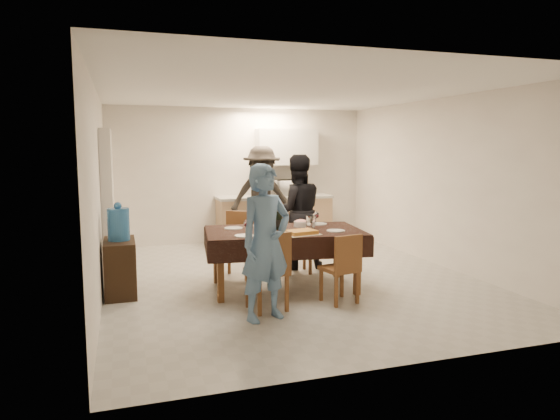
{
  "coord_description": "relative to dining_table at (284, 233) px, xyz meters",
  "views": [
    {
      "loc": [
        -2.23,
        -6.53,
        1.84
      ],
      "look_at": [
        -0.24,
        -0.3,
        1.02
      ],
      "focal_mm": 32.0,
      "sensor_mm": 36.0,
      "label": 1
    }
  ],
  "objects": [
    {
      "name": "plate_far_left",
      "position": [
        -0.6,
        0.3,
        0.04
      ],
      "size": [
        0.24,
        0.24,
        0.01
      ],
      "primitive_type": "cylinder",
      "color": "silver",
      "rests_on": "dining_table"
    },
    {
      "name": "wine_glass_c",
      "position": [
        -0.2,
        0.3,
        0.13
      ],
      "size": [
        0.08,
        0.08,
        0.18
      ],
      "primitive_type": null,
      "color": "white",
      "rests_on": "dining_table"
    },
    {
      "name": "wall_front",
      "position": [
        0.24,
        -2.53,
        0.56
      ],
      "size": [
        5.0,
        0.02,
        2.6
      ],
      "primitive_type": "cube",
      "color": "silver",
      "rests_on": "floor"
    },
    {
      "name": "console",
      "position": [
        -2.04,
        0.38,
        -0.4
      ],
      "size": [
        0.37,
        0.75,
        0.69
      ],
      "primitive_type": "cube",
      "color": "black",
      "rests_on": "floor"
    },
    {
      "name": "kitchen_worktop",
      "position": [
        0.84,
        3.15,
        0.14
      ],
      "size": [
        2.24,
        0.64,
        0.05
      ],
      "primitive_type": "cube",
      "color": "#A9A9A4",
      "rests_on": "kitchen_base_cabinet"
    },
    {
      "name": "upper_cabinet",
      "position": [
        1.14,
        3.29,
        1.11
      ],
      "size": [
        1.2,
        0.34,
        0.7
      ],
      "primitive_type": "cube",
      "color": "silver",
      "rests_on": "wall_back"
    },
    {
      "name": "mushroom_dish",
      "position": [
        -0.05,
        0.28,
        0.05
      ],
      "size": [
        0.18,
        0.18,
        0.03
      ],
      "primitive_type": "cylinder",
      "color": "silver",
      "rests_on": "dining_table"
    },
    {
      "name": "stub_partition",
      "position": [
        -2.18,
        1.67,
        0.31
      ],
      "size": [
        0.15,
        1.4,
        2.1
      ],
      "primitive_type": "cube",
      "color": "beige",
      "rests_on": "floor"
    },
    {
      "name": "plate_near_right",
      "position": [
        0.6,
        -0.3,
        0.04
      ],
      "size": [
        0.23,
        0.23,
        0.01
      ],
      "primitive_type": "cylinder",
      "color": "silver",
      "rests_on": "dining_table"
    },
    {
      "name": "wall_back",
      "position": [
        0.24,
        3.47,
        0.56
      ],
      "size": [
        5.0,
        0.02,
        2.6
      ],
      "primitive_type": "cube",
      "color": "silver",
      "rests_on": "floor"
    },
    {
      "name": "salad_bowl",
      "position": [
        0.3,
        0.18,
        0.07
      ],
      "size": [
        0.19,
        0.19,
        0.07
      ],
      "primitive_type": "cylinder",
      "color": "silver",
      "rests_on": "dining_table"
    },
    {
      "name": "person_far",
      "position": [
        0.55,
        1.05,
        0.12
      ],
      "size": [
        0.9,
        0.73,
        1.74
      ],
      "primitive_type": "imported",
      "rotation": [
        0.0,
        0.0,
        3.06
      ],
      "color": "black",
      "rests_on": "floor"
    },
    {
      "name": "ceiling",
      "position": [
        0.24,
        0.47,
        1.86
      ],
      "size": [
        5.0,
        6.0,
        0.02
      ],
      "primitive_type": "cube",
      "color": "white",
      "rests_on": "wall_back"
    },
    {
      "name": "chair_near_right",
      "position": [
        0.45,
        -0.83,
        -0.23
      ],
      "size": [
        0.45,
        0.45,
        0.45
      ],
      "rotation": [
        0.0,
        0.0,
        0.21
      ],
      "color": "brown",
      "rests_on": "floor"
    },
    {
      "name": "plate_far_right",
      "position": [
        0.6,
        0.3,
        0.04
      ],
      "size": [
        0.24,
        0.24,
        0.01
      ],
      "primitive_type": "cylinder",
      "color": "silver",
      "rests_on": "dining_table"
    },
    {
      "name": "wall_right",
      "position": [
        2.74,
        0.47,
        0.56
      ],
      "size": [
        0.02,
        6.0,
        2.6
      ],
      "primitive_type": "cube",
      "color": "silver",
      "rests_on": "floor"
    },
    {
      "name": "dining_table",
      "position": [
        0.0,
        0.0,
        0.0
      ],
      "size": [
        2.13,
        1.41,
        0.78
      ],
      "rotation": [
        0.0,
        0.0,
        -0.13
      ],
      "color": "black",
      "rests_on": "floor"
    },
    {
      "name": "microwave",
      "position": [
        1.16,
        3.15,
        0.32
      ],
      "size": [
        0.55,
        0.37,
        0.3
      ],
      "primitive_type": "imported",
      "rotation": [
        0.0,
        0.0,
        3.14
      ],
      "color": "silver",
      "rests_on": "kitchen_worktop"
    },
    {
      "name": "chair_near_left",
      "position": [
        -0.45,
        -0.84,
        -0.19
      ],
      "size": [
        0.48,
        0.48,
        0.49
      ],
      "rotation": [
        0.0,
        0.0,
        0.16
      ],
      "color": "brown",
      "rests_on": "floor"
    },
    {
      "name": "wall_left",
      "position": [
        -2.26,
        0.47,
        0.56
      ],
      "size": [
        0.02,
        6.0,
        2.6
      ],
      "primitive_type": "cube",
      "color": "silver",
      "rests_on": "floor"
    },
    {
      "name": "savoury_tart",
      "position": [
        0.1,
        -0.38,
        0.06
      ],
      "size": [
        0.47,
        0.4,
        0.05
      ],
      "primitive_type": "cube",
      "rotation": [
        0.0,
        0.0,
        0.21
      ],
      "color": "#C28D38",
      "rests_on": "dining_table"
    },
    {
      "name": "chair_far_right",
      "position": [
        0.45,
        0.67,
        -0.21
      ],
      "size": [
        0.43,
        0.43,
        0.47
      ],
      "rotation": [
        0.0,
        0.0,
        3.06
      ],
      "color": "brown",
      "rests_on": "floor"
    },
    {
      "name": "water_jug",
      "position": [
        -2.04,
        0.38,
        0.15
      ],
      "size": [
        0.27,
        0.27,
        0.4
      ],
      "primitive_type": "cylinder",
      "color": "#3375B9",
      "rests_on": "console"
    },
    {
      "name": "wine_glass_a",
      "position": [
        -0.55,
        -0.25,
        0.14
      ],
      "size": [
        0.09,
        0.09,
        0.2
      ],
      "primitive_type": null,
      "color": "white",
      "rests_on": "dining_table"
    },
    {
      "name": "chair_far_left",
      "position": [
        -0.45,
        0.66,
        -0.18
      ],
      "size": [
        0.57,
        0.59,
        0.5
      ],
      "rotation": [
        0.0,
        0.0,
        2.66
      ],
      "color": "brown",
      "rests_on": "floor"
    },
    {
      "name": "person_kitchen",
      "position": [
        0.46,
        2.7,
        0.19
      ],
      "size": [
        1.21,
        0.69,
        1.87
      ],
      "primitive_type": "imported",
      "color": "black",
      "rests_on": "floor"
    },
    {
      "name": "plate_near_left",
      "position": [
        -0.6,
        -0.3,
        0.04
      ],
      "size": [
        0.24,
        0.24,
        0.01
      ],
      "primitive_type": "cylinder",
      "color": "silver",
      "rests_on": "dining_table"
    },
    {
      "name": "kitchen_base_cabinet",
      "position": [
        0.84,
        3.15,
        -0.31
      ],
      "size": [
        2.2,
        0.6,
        0.86
      ],
      "primitive_type": "cube",
      "color": "tan",
      "rests_on": "floor"
    },
    {
      "name": "person_near",
      "position": [
        -0.55,
        -1.05,
        0.09
      ],
      "size": [
        0.71,
        0.58,
        1.68
      ],
      "primitive_type": "imported",
      "rotation": [
        0.0,
        0.0,
        0.33
      ],
      "color": "#587DA8",
      "rests_on": "floor"
    },
    {
      "name": "water_pitcher",
      "position": [
        0.35,
        -0.05,
        0.13
      ],
      "size": [
        0.12,
        0.12,
        0.18
      ],
      "primitive_type": "cylinder",
      "color": "white",
      "rests_on": "dining_table"
    },
    {
      "name": "wine_bottle",
      "position": [
        -0.05,
        0.05,
        0.2
      ],
      "size": [
        0.08,
        0.08,
        0.34
      ],
      "primitive_type": null,
      "color": "black",
      "rests_on": "dining_table"
    },
    {
      "name": "wine_glass_b",
      "position": [
        0.55,
        0.25,
        0.13
      ],
      "size": [
        0.08,
        0.08,
        0.19
      ],
      "primitive_type": null,
      "color": "white",
      "rests_on": "dining_table"
    },
    {
      "name": "floor",
      "position": [
        0.24,
        0.47,
        -0.74
      ],
      "size": [
        5.0,
        6.0,
        0.02
      ],
      "primitive_type": "cube",
      "color": "#AEADA9",
      "rests_on": "ground"
    }
  ]
}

